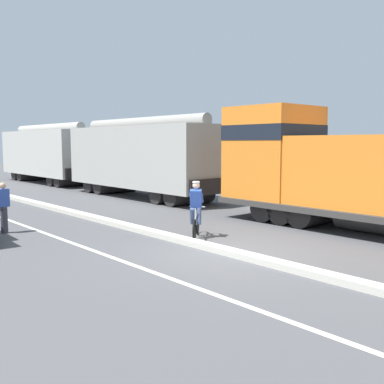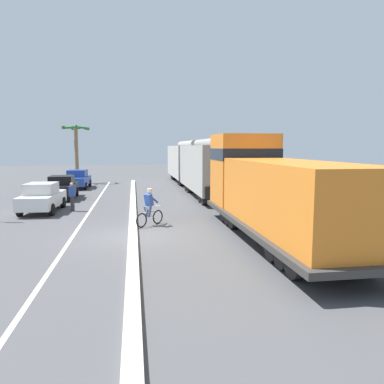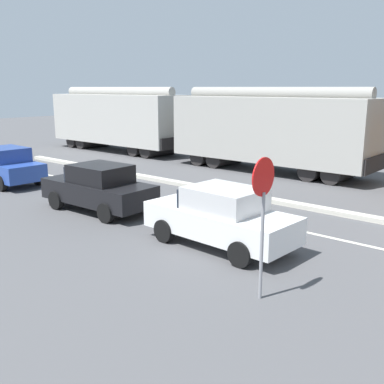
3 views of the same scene
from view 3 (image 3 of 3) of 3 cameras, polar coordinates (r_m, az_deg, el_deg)
median_curb at (r=16.01m, az=16.03°, el=-2.13°), size 0.36×36.00×0.16m
lane_stripe at (r=13.96m, az=11.85°, el=-4.45°), size 0.14×36.00×0.01m
hopper_car_lead at (r=22.88m, az=9.90°, el=7.74°), size 2.90×10.60×4.18m
hopper_car_middle at (r=30.46m, az=-9.41°, el=9.06°), size 2.90×10.60×4.18m
parked_car_white at (r=11.94m, az=3.67°, el=-3.14°), size 1.97×4.27×1.62m
parked_car_black at (r=15.67m, az=-11.77°, el=0.55°), size 1.95×4.26×1.62m
parked_car_blue at (r=21.34m, az=-22.65°, el=3.12°), size 1.92×4.25×1.62m
stop_sign at (r=8.74m, az=8.97°, el=-1.17°), size 0.76×0.08×2.88m
pedestrian_by_cars at (r=13.19m, az=8.11°, el=-1.54°), size 0.34×0.22×1.62m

